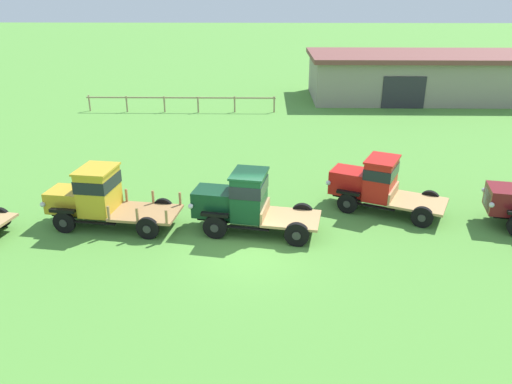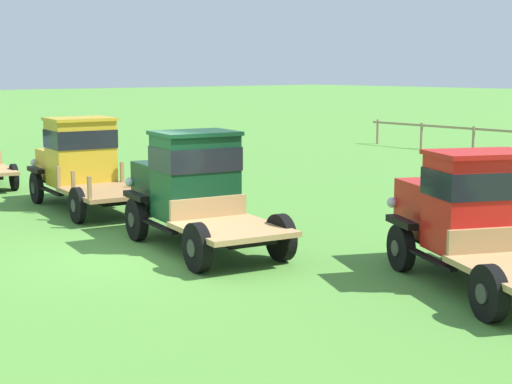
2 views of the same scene
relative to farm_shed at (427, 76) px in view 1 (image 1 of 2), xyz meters
name	(u,v)px [view 1 (image 1 of 2)]	position (x,y,z in m)	size (l,w,h in m)	color
ground_plane	(249,249)	(-13.75, -26.06, -1.84)	(240.00, 240.00, 0.00)	#518E38
farm_shed	(427,76)	(0.00, 0.00, 0.00)	(19.31, 8.35, 3.63)	gray
paddock_fence	(181,101)	(-19.44, -5.31, -1.00)	(13.94, 0.49, 1.18)	#997F60
vintage_truck_second_in_line	(97,196)	(-19.59, -24.21, -0.63)	(5.28, 2.48, 2.33)	black
vintage_truck_midrow_center	(244,201)	(-13.98, -24.58, -0.63)	(5.00, 2.60, 2.34)	black
vintage_truck_far_side	(375,183)	(-8.67, -22.48, -0.69)	(4.96, 3.52, 2.23)	black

